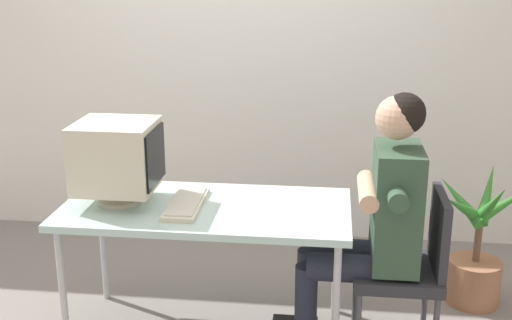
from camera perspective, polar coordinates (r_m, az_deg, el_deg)
The scene contains 7 objects.
wall_back at distance 4.44m, azimuth 2.78°, elevation 11.91°, with size 8.00×0.10×3.00m, color silver.
desk at distance 3.31m, azimuth -4.39°, elevation -4.82°, with size 1.45×0.70×0.72m.
crt_monitor at distance 3.32m, azimuth -12.04°, elevation 0.31°, with size 0.40×0.37×0.42m.
keyboard at distance 3.29m, azimuth -6.11°, elevation -3.79°, with size 0.17×0.45×0.03m.
office_chair at distance 3.34m, azimuth 13.27°, elevation -8.69°, with size 0.43×0.43×0.84m.
person_seated at distance 3.23m, azimuth 10.35°, elevation -4.74°, with size 0.71×0.58×1.32m.
potted_plant at distance 3.95m, azimuth 18.69°, elevation -7.85°, with size 0.60×0.52×0.81m.
Camera 1 is at (0.61, -3.01, 1.90)m, focal length 45.73 mm.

